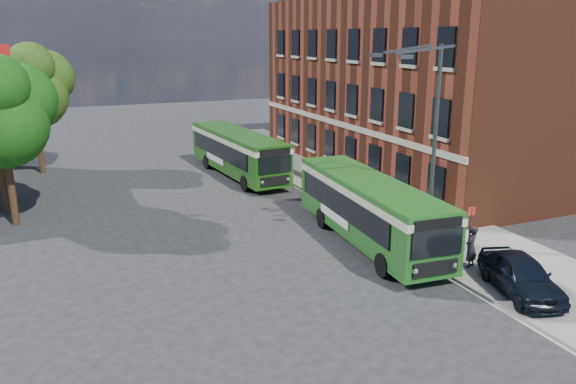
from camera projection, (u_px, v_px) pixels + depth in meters
name	position (u px, v px, depth m)	size (l,w,h in m)	color
ground	(305.00, 250.00, 25.33)	(120.00, 120.00, 0.00)	#252527
pavement	(353.00, 189.00, 35.03)	(6.00, 48.00, 0.15)	gray
kerb_line	(309.00, 196.00, 33.91)	(0.12, 48.00, 0.01)	beige
brick_office	(416.00, 71.00, 39.36)	(12.10, 26.00, 14.20)	maroon
flagpole	(2.00, 118.00, 30.84)	(0.95, 0.10, 9.00)	#3D4143
street_lamp	(428.00, 145.00, 24.09)	(2.96, 2.38, 9.00)	#3D4143
bus_stop_sign	(470.00, 231.00, 23.30)	(0.35, 0.08, 2.52)	#3D4143
bus_front	(369.00, 205.00, 25.71)	(3.32, 11.28, 3.02)	#216020
bus_rear	(238.00, 149.00, 38.31)	(3.47, 11.89, 3.02)	#1D5114
parked_car	(521.00, 275.00, 20.54)	(1.72, 4.27, 1.46)	black
pedestrian_a	(471.00, 247.00, 22.85)	(0.64, 0.42, 1.76)	black
pedestrian_b	(446.00, 226.00, 25.36)	(0.87, 0.67, 1.78)	black
tree_left	(2.00, 111.00, 27.12)	(5.08, 4.83, 8.57)	#352013
tree_right	(34.00, 86.00, 37.87)	(5.31, 5.05, 8.97)	#352013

